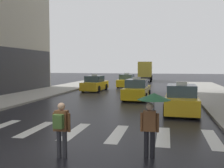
# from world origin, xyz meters

# --- Properties ---
(ground_plane) EXTENTS (160.00, 160.00, 0.00)m
(ground_plane) POSITION_xyz_m (0.00, 0.00, 0.00)
(ground_plane) COLOR black
(crosswalk_markings) EXTENTS (11.30, 2.80, 0.01)m
(crosswalk_markings) POSITION_xyz_m (-0.00, 3.00, 0.00)
(crosswalk_markings) COLOR silver
(crosswalk_markings) RESTS_ON ground
(taxi_lead) EXTENTS (2.05, 4.59, 1.80)m
(taxi_lead) POSITION_xyz_m (4.54, 8.42, 0.72)
(taxi_lead) COLOR gold
(taxi_lead) RESTS_ON ground
(taxi_second) EXTENTS (2.03, 4.59, 1.80)m
(taxi_second) POSITION_xyz_m (1.32, 13.76, 0.72)
(taxi_second) COLOR yellow
(taxi_second) RESTS_ON ground
(taxi_third) EXTENTS (2.10, 4.62, 1.80)m
(taxi_third) POSITION_xyz_m (-3.93, 19.70, 0.72)
(taxi_third) COLOR gold
(taxi_third) RESTS_ON ground
(taxi_fourth) EXTENTS (2.06, 4.60, 1.80)m
(taxi_fourth) POSITION_xyz_m (-1.28, 25.25, 0.72)
(taxi_fourth) COLOR yellow
(taxi_fourth) RESTS_ON ground
(box_truck) EXTENTS (2.49, 7.61, 3.35)m
(box_truck) POSITION_xyz_m (0.02, 38.04, 1.85)
(box_truck) COLOR #2D2D2D
(box_truck) RESTS_ON ground
(pedestrian_with_umbrella) EXTENTS (0.96, 0.96, 1.94)m
(pedestrian_with_umbrella) POSITION_xyz_m (3.30, 0.55, 1.52)
(pedestrian_with_umbrella) COLOR black
(pedestrian_with_umbrella) RESTS_ON ground
(pedestrian_with_backpack) EXTENTS (0.55, 0.43, 1.65)m
(pedestrian_with_backpack) POSITION_xyz_m (0.69, -0.00, 0.97)
(pedestrian_with_backpack) COLOR #333338
(pedestrian_with_backpack) RESTS_ON ground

